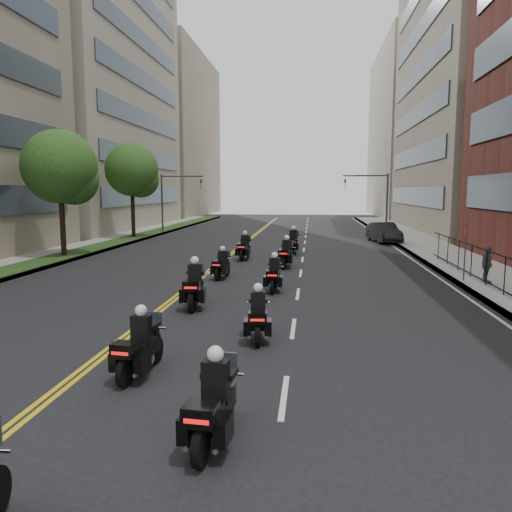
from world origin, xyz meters
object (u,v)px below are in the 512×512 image
Objects in this scene: parked_sedan at (384,232)px; motorcycle_1 at (214,407)px; motorcycle_4 at (195,287)px; motorcycle_7 at (286,255)px; motorcycle_3 at (258,318)px; pedestrian_c at (487,265)px; motorcycle_6 at (222,266)px; motorcycle_9 at (293,243)px; motorcycle_5 at (274,276)px; motorcycle_8 at (245,248)px; motorcycle_2 at (139,348)px.

motorcycle_1 is at bearing -111.67° from parked_sedan.
motorcycle_7 is at bearing 68.28° from motorcycle_4.
motorcycle_3 is 1.34× the size of pedestrian_c.
motorcycle_3 is (0.10, 5.77, -0.02)m from motorcycle_1.
motorcycle_1 is 0.93× the size of motorcycle_7.
motorcycle_3 is at bearing -66.65° from motorcycle_6.
motorcycle_4 is at bearing -94.47° from motorcycle_9.
motorcycle_1 is 33.38m from parked_sedan.
motorcycle_5 is at bearing -85.04° from motorcycle_7.
motorcycle_1 reaches higher than motorcycle_5.
motorcycle_6 is (-2.59, 15.14, -0.04)m from motorcycle_1.
parked_sedan is at bearing 2.15° from pedestrian_c.
motorcycle_9 is (2.89, 15.20, 0.01)m from motorcycle_4.
motorcycle_7 is (0.18, 6.33, 0.05)m from motorcycle_5.
motorcycle_5 is at bearing 99.19° from pedestrian_c.
motorcycle_8 is at bearing 95.54° from motorcycle_6.
motorcycle_4 is 9.90m from motorcycle_7.
motorcycle_5 is (-0.05, 6.72, 0.01)m from motorcycle_3.
pedestrian_c is at bearing -26.85° from motorcycle_8.
pedestrian_c reaches higher than motorcycle_2.
parked_sedan is (7.23, 32.59, 0.15)m from motorcycle_1.
motorcycle_2 is at bearing -80.99° from motorcycle_6.
pedestrian_c reaches higher than motorcycle_1.
motorcycle_9 is (0.37, 24.52, 0.08)m from motorcycle_1.
motorcycle_6 is 0.83× the size of motorcycle_9.
motorcycle_4 reaches higher than motorcycle_1.
pedestrian_c is (11.42, -7.05, 0.26)m from motorcycle_8.
motorcycle_1 reaches higher than motorcycle_2.
motorcycle_5 is at bearing 85.42° from motorcycle_3.
motorcycle_6 is at bearing 101.00° from motorcycle_3.
motorcycle_5 is 0.45× the size of parked_sedan.
motorcycle_3 is 0.86× the size of motorcycle_9.
motorcycle_9 is at bearing 89.73° from motorcycle_5.
motorcycle_4 is 1.05× the size of motorcycle_8.
motorcycle_6 is at bearing -86.94° from motorcycle_8.
motorcycle_8 reaches higher than motorcycle_6.
motorcycle_1 is 5.77m from motorcycle_3.
motorcycle_4 is at bearing -81.95° from motorcycle_6.
motorcycle_1 is 0.89× the size of motorcycle_4.
motorcycle_4 is 0.51× the size of parked_sedan.
pedestrian_c is at bearing -19.45° from motorcycle_7.
motorcycle_8 reaches higher than motorcycle_3.
motorcycle_6 is at bearing -101.25° from motorcycle_9.
pedestrian_c is (8.66, -9.99, 0.22)m from motorcycle_9.
motorcycle_4 reaches higher than motorcycle_5.
motorcycle_1 is 18.82m from motorcycle_7.
motorcycle_8 is 4.04m from motorcycle_9.
motorcycle_2 is 1.36× the size of pedestrian_c.
pedestrian_c is at bearing 52.91° from motorcycle_2.
motorcycle_5 is (2.27, 9.70, 0.00)m from motorcycle_2.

